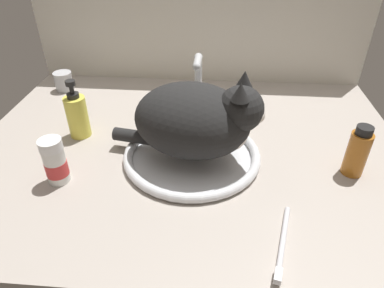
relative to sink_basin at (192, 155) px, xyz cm
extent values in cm
cube|color=#ADA399|center=(-1.45, 4.96, -2.45)|extent=(107.44, 80.98, 3.00)
cube|color=silver|center=(-1.45, 46.66, 15.35)|extent=(107.44, 2.40, 38.59)
torus|color=white|center=(0.00, 0.00, 0.14)|extent=(32.30, 32.30, 2.19)
cylinder|color=white|center=(0.00, 0.00, -0.65)|extent=(29.02, 29.02, 0.60)
cylinder|color=silver|center=(0.00, 20.18, 0.41)|extent=(4.00, 4.00, 2.73)
cylinder|color=silver|center=(0.00, 20.18, 9.10)|extent=(2.00, 2.00, 14.65)
sphere|color=silver|center=(0.00, 20.18, 16.42)|extent=(2.20, 2.20, 2.20)
cylinder|color=silver|center=(0.00, 16.99, 16.42)|extent=(2.00, 6.39, 2.00)
sphere|color=silver|center=(0.00, 13.79, 16.42)|extent=(2.10, 2.10, 2.10)
cylinder|color=silver|center=(-6.81, 20.18, -0.15)|extent=(3.20, 3.20, 1.60)
cone|color=silver|center=(-6.81, 20.18, 2.64)|extent=(2.88, 2.88, 3.98)
cylinder|color=silver|center=(6.81, 20.18, -0.15)|extent=(3.20, 3.20, 1.60)
cone|color=silver|center=(6.81, 20.18, 2.64)|extent=(2.88, 2.88, 3.98)
ellipsoid|color=black|center=(0.00, 0.00, 9.44)|extent=(29.02, 23.80, 16.41)
sphere|color=black|center=(10.29, -1.75, 13.68)|extent=(9.90, 9.90, 9.90)
cone|color=black|center=(10.78, 1.18, 19.00)|extent=(3.76, 3.76, 3.71)
cone|color=black|center=(9.79, -4.68, 19.00)|extent=(3.76, 3.76, 3.71)
ellipsoid|color=silver|center=(13.95, -2.37, 12.69)|extent=(3.63, 4.60, 3.17)
ellipsoid|color=silver|center=(9.00, -1.53, 8.62)|extent=(9.02, 11.91, 9.03)
cylinder|color=black|center=(-14.09, 2.40, 2.84)|extent=(10.72, 4.89, 3.20)
cylinder|color=#B2661E|center=(36.13, -2.44, 4.15)|extent=(4.62, 4.62, 10.19)
cylinder|color=black|center=(36.13, -2.44, 10.14)|extent=(3.46, 3.46, 1.80)
cylinder|color=white|center=(-28.10, -10.52, 3.17)|extent=(4.59, 4.59, 8.23)
cylinder|color=#D13838|center=(-28.10, -10.52, 2.51)|extent=(4.73, 4.73, 3.29)
cylinder|color=white|center=(-28.10, -10.52, 8.44)|extent=(4.82, 4.82, 2.31)
cylinder|color=#B2B5BA|center=(-44.57, 33.89, 1.53)|extent=(5.65, 5.65, 4.96)
cylinder|color=silver|center=(-44.57, 33.89, 4.52)|extent=(5.76, 5.76, 1.00)
cylinder|color=#E5DB4C|center=(-29.85, 7.73, 4.44)|extent=(5.34, 5.34, 10.79)
cylinder|color=black|center=(-29.85, 7.73, 10.44)|extent=(2.94, 2.94, 1.20)
cylinder|color=black|center=(-29.85, 7.73, 12.10)|extent=(1.07, 1.07, 2.12)
cylinder|color=black|center=(-29.85, 7.73, 13.76)|extent=(2.40, 2.40, 1.20)
cylinder|color=silver|center=(18.35, -22.91, -0.45)|extent=(4.52, 14.68, 1.00)
cube|color=white|center=(16.27, -31.39, 0.15)|extent=(1.79, 2.81, 1.20)
camera|label=1|loc=(5.42, -65.25, 47.97)|focal=32.07mm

